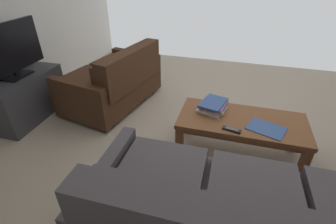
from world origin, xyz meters
name	(u,v)px	position (x,y,z in m)	size (l,w,h in m)	color
ground_plane	(218,137)	(0.00, 0.00, 0.00)	(5.33, 5.03, 0.01)	tan
loveseat_near	(115,81)	(1.42, -0.38, 0.35)	(1.03, 1.43, 0.80)	black
coffee_table	(241,125)	(-0.21, 0.24, 0.37)	(1.18, 0.56, 0.43)	brown
tv_stand	(25,97)	(2.35, 0.22, 0.27)	(0.49, 0.98, 0.55)	#38383D
flat_tv	(9,50)	(2.35, 0.23, 0.86)	(0.21, 0.92, 0.60)	black
book_stack	(213,106)	(0.08, 0.15, 0.48)	(0.30, 0.33, 0.09)	silver
tv_remote	(232,130)	(-0.12, 0.45, 0.44)	(0.17, 0.08, 0.02)	black
loose_magazine	(266,128)	(-0.42, 0.34, 0.44)	(0.22, 0.31, 0.01)	#385693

